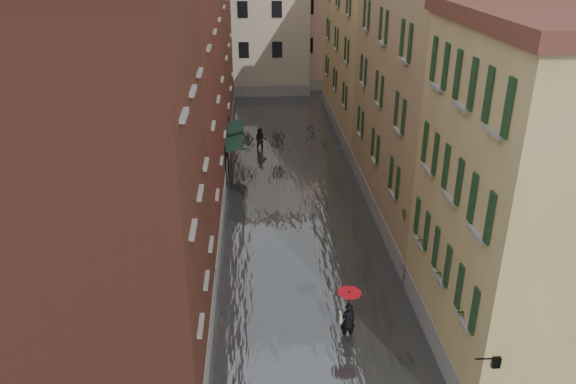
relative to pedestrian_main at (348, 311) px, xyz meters
name	(u,v)px	position (x,y,z in m)	size (l,w,h in m)	color
ground	(316,321)	(-1.07, 1.12, -1.24)	(120.00, 120.00, 0.00)	#535355
floodwater	(293,186)	(-1.07, 14.12, -1.14)	(10.00, 60.00, 0.20)	#4B4F53
building_left_near	(100,198)	(-8.07, -0.88, 5.26)	(6.00, 8.00, 13.00)	brown
building_left_mid	(156,107)	(-8.07, 10.12, 5.01)	(6.00, 14.00, 12.50)	#5F291E
building_left_far	(186,40)	(-8.07, 25.12, 5.76)	(6.00, 16.00, 14.00)	brown
building_right_near	(539,207)	(5.93, -0.88, 4.51)	(6.00, 8.00, 11.50)	#A08E52
building_right_mid	(439,97)	(5.93, 10.12, 5.26)	(6.00, 14.00, 13.00)	#9C7D5E
building_right_far	(376,55)	(5.93, 25.12, 4.51)	(6.00, 16.00, 11.50)	#A08E52
building_end_cream	(244,20)	(-4.07, 39.12, 5.26)	(12.00, 9.00, 13.00)	#B9AF93
building_end_pink	(334,22)	(4.93, 41.12, 4.76)	(10.00, 9.00, 12.00)	tan
awning_near	(234,143)	(-4.55, 15.39, 1.23)	(1.09, 3.11, 2.80)	black
awning_far	(235,129)	(-4.55, 17.91, 1.23)	(1.09, 3.35, 2.80)	black
wall_lantern	(495,361)	(3.26, -4.88, 1.76)	(0.71, 0.22, 0.35)	black
window_planters	(424,233)	(3.05, 1.62, 2.27)	(0.59, 10.46, 0.84)	brown
pedestrian_main	(348,311)	(0.00, 0.00, 0.00)	(0.91, 0.91, 2.06)	black
pedestrian_far	(261,140)	(-2.88, 20.36, -0.37)	(0.84, 0.66, 1.74)	black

